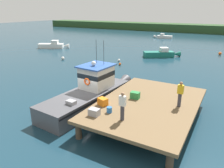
# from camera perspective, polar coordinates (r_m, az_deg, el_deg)

# --- Properties ---
(ground_plane) EXTENTS (200.00, 200.00, 0.00)m
(ground_plane) POSITION_cam_1_polar(r_m,az_deg,el_deg) (16.88, -6.13, -5.31)
(ground_plane) COLOR #193847
(dock) EXTENTS (6.00, 9.00, 1.20)m
(dock) POSITION_cam_1_polar(r_m,az_deg,el_deg) (14.38, 9.58, -5.31)
(dock) COLOR #4C3D2D
(dock) RESTS_ON ground
(main_fishing_boat) EXTENTS (3.12, 9.91, 4.80)m
(main_fishing_boat) POSITION_cam_1_polar(r_m,az_deg,el_deg) (16.42, -5.39, -2.19)
(main_fishing_boat) COLOR #4C4C51
(main_fishing_boat) RESTS_ON ground
(crate_stack_mid_dock) EXTENTS (0.62, 0.47, 0.46)m
(crate_stack_mid_dock) POSITION_cam_1_polar(r_m,az_deg,el_deg) (14.76, 6.13, -2.97)
(crate_stack_mid_dock) COLOR #2D8442
(crate_stack_mid_dock) RESTS_ON dock
(crate_stack_near_edge) EXTENTS (0.60, 0.45, 0.40)m
(crate_stack_near_edge) POSITION_cam_1_polar(r_m,az_deg,el_deg) (12.47, -4.74, -7.42)
(crate_stack_near_edge) COLOR #9E9EA3
(crate_stack_near_edge) RESTS_ON dock
(crate_single_far) EXTENTS (0.71, 0.61, 0.46)m
(crate_single_far) POSITION_cam_1_polar(r_m,az_deg,el_deg) (13.70, -2.47, -4.68)
(crate_single_far) COLOR orange
(crate_single_far) RESTS_ON dock
(bait_bucket) EXTENTS (0.32, 0.32, 0.34)m
(bait_bucket) POSITION_cam_1_polar(r_m,az_deg,el_deg) (12.76, -0.72, -6.85)
(bait_bucket) COLOR #2866B2
(bait_bucket) RESTS_ON dock
(deckhand_by_the_boat) EXTENTS (0.36, 0.22, 1.63)m
(deckhand_by_the_boat) POSITION_cam_1_polar(r_m,az_deg,el_deg) (13.92, 17.62, -2.42)
(deckhand_by_the_boat) COLOR #383842
(deckhand_by_the_boat) RESTS_ON dock
(deckhand_further_back) EXTENTS (0.36, 0.22, 1.63)m
(deckhand_further_back) POSITION_cam_1_polar(r_m,az_deg,el_deg) (11.67, 2.79, -5.75)
(deckhand_further_back) COLOR #383842
(deckhand_further_back) RESTS_ON dock
(moored_boat_off_the_point) EXTENTS (5.30, 4.15, 1.44)m
(moored_boat_off_the_point) POSITION_cam_1_polar(r_m,az_deg,el_deg) (34.24, 12.91, 7.84)
(moored_boat_off_the_point) COLOR #196B5B
(moored_boat_off_the_point) RESTS_ON ground
(moored_boat_near_channel) EXTENTS (5.60, 3.71, 1.46)m
(moored_boat_near_channel) POSITION_cam_1_polar(r_m,az_deg,el_deg) (42.61, -15.36, 9.82)
(moored_boat_near_channel) COLOR white
(moored_boat_near_channel) RESTS_ON ground
(moored_boat_far_left) EXTENTS (4.67, 1.67, 1.17)m
(moored_boat_far_left) POSITION_cam_1_polar(r_m,az_deg,el_deg) (57.20, 13.47, 12.13)
(moored_boat_far_left) COLOR silver
(moored_boat_far_left) RESTS_ON ground
(mooring_buoy_outer) EXTENTS (0.37, 0.37, 0.37)m
(mooring_buoy_outer) POSITION_cam_1_polar(r_m,az_deg,el_deg) (30.41, 1.86, 6.32)
(mooring_buoy_outer) COLOR silver
(mooring_buoy_outer) RESTS_ON ground
(mooring_buoy_spare_mooring) EXTENTS (0.33, 0.33, 0.33)m
(mooring_buoy_spare_mooring) POSITION_cam_1_polar(r_m,az_deg,el_deg) (28.40, 2.10, 5.34)
(mooring_buoy_spare_mooring) COLOR #EA5B19
(mooring_buoy_spare_mooring) RESTS_ON ground
(mooring_buoy_inshore) EXTENTS (0.48, 0.48, 0.48)m
(mooring_buoy_inshore) POSITION_cam_1_polar(r_m,az_deg,el_deg) (32.18, -12.89, 6.67)
(mooring_buoy_inshore) COLOR silver
(mooring_buoy_inshore) RESTS_ON ground
(mooring_buoy_channel_marker) EXTENTS (0.49, 0.49, 0.49)m
(mooring_buoy_channel_marker) POSITION_cam_1_polar(r_m,az_deg,el_deg) (38.97, 26.72, 7.25)
(mooring_buoy_channel_marker) COLOR #EA5B19
(mooring_buoy_channel_marker) RESTS_ON ground
(far_shoreline) EXTENTS (120.00, 8.00, 2.40)m
(far_shoreline) POSITION_cam_1_polar(r_m,az_deg,el_deg) (75.17, 23.15, 13.35)
(far_shoreline) COLOR #284723
(far_shoreline) RESTS_ON ground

